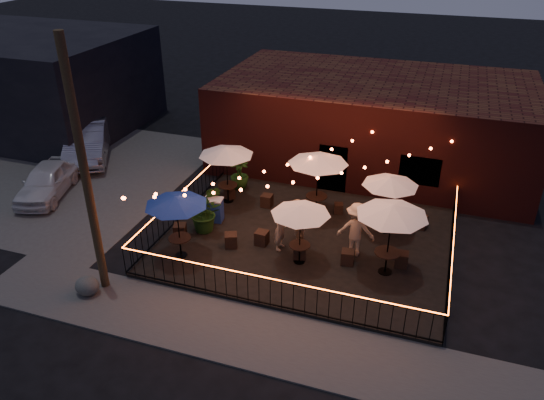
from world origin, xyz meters
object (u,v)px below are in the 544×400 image
at_px(cafe_table_0, 176,201).
at_px(cafe_table_3, 318,160).
at_px(cafe_table_1, 226,152).
at_px(cafe_table_5, 390,182).
at_px(boulder, 87,286).
at_px(cafe_table_2, 301,211).
at_px(cooler, 214,209).
at_px(utility_pole, 85,174).
at_px(cafe_table_4, 392,211).

distance_m(cafe_table_0, cafe_table_3, 5.69).
bearing_deg(cafe_table_0, cafe_table_1, 90.00).
distance_m(cafe_table_5, boulder, 10.76).
relative_size(cafe_table_0, cafe_table_2, 1.06).
relative_size(cafe_table_5, cooler, 2.71).
height_order(utility_pole, cafe_table_1, utility_pole).
bearing_deg(cafe_table_0, utility_pole, -126.48).
distance_m(cafe_table_4, boulder, 9.79).
relative_size(utility_pole, cafe_table_4, 3.04).
xyz_separation_m(utility_pole, cafe_table_3, (5.27, 6.50, -1.54)).
distance_m(utility_pole, cafe_table_2, 6.65).
relative_size(cafe_table_1, cafe_table_4, 0.95).
height_order(cafe_table_1, cooler, cafe_table_1).
distance_m(utility_pole, cafe_table_0, 3.20).
height_order(utility_pole, cafe_table_2, utility_pole).
bearing_deg(boulder, cafe_table_5, 38.43).
distance_m(cafe_table_1, cafe_table_5, 6.45).
bearing_deg(cafe_table_2, cooler, 157.61).
xyz_separation_m(cafe_table_0, cafe_table_3, (3.67, 4.34, 0.18)).
height_order(cafe_table_2, cafe_table_4, cafe_table_4).
xyz_separation_m(cafe_table_0, cafe_table_4, (6.82, 1.30, 0.18)).
relative_size(utility_pole, cooler, 8.55).
distance_m(cafe_table_3, cafe_table_4, 4.37).
bearing_deg(boulder, cafe_table_4, 24.75).
bearing_deg(cafe_table_4, cafe_table_1, 157.22).
height_order(cafe_table_3, cooler, cafe_table_3).
height_order(cafe_table_1, cafe_table_2, cafe_table_1).
bearing_deg(cafe_table_0, cooler, 87.69).
height_order(utility_pole, cafe_table_0, utility_pole).
bearing_deg(cafe_table_5, utility_pole, -143.03).
xyz_separation_m(cafe_table_0, boulder, (-1.86, -2.70, -1.95)).
relative_size(cafe_table_4, cafe_table_5, 1.04).
height_order(cafe_table_0, cafe_table_2, cafe_table_0).
relative_size(cafe_table_4, cooler, 2.82).
xyz_separation_m(utility_pole, cafe_table_0, (1.60, 2.16, -1.72)).
distance_m(cafe_table_1, cafe_table_4, 7.40).
xyz_separation_m(cafe_table_2, cafe_table_5, (2.47, 2.93, 0.05)).
height_order(cafe_table_0, boulder, cafe_table_0).
bearing_deg(cafe_table_4, cafe_table_5, 98.33).
bearing_deg(boulder, cafe_table_0, 55.41).
xyz_separation_m(cafe_table_2, cafe_table_3, (-0.30, 3.38, 0.32)).
relative_size(cafe_table_2, cafe_table_3, 0.83).
distance_m(cafe_table_4, cooler, 7.07).
relative_size(cafe_table_5, boulder, 3.03).
bearing_deg(cafe_table_4, cafe_table_0, -169.18).
bearing_deg(cooler, boulder, -117.25).
bearing_deg(utility_pole, cafe_table_5, 36.97).
relative_size(cafe_table_0, cafe_table_4, 0.88).
xyz_separation_m(cafe_table_3, cafe_table_5, (2.77, -0.45, -0.27)).
xyz_separation_m(cafe_table_1, cafe_table_5, (6.44, -0.28, -0.16)).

